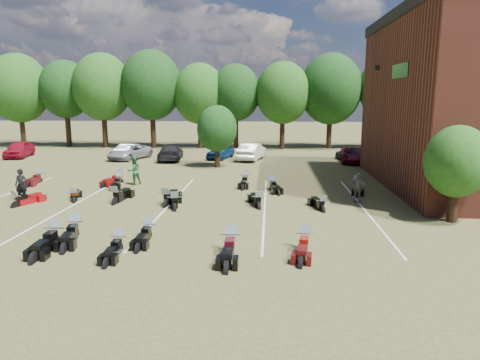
# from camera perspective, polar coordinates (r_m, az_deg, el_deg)

# --- Properties ---
(ground) EXTENTS (160.00, 160.00, 0.00)m
(ground) POSITION_cam_1_polar(r_m,az_deg,el_deg) (19.29, -2.79, -5.75)
(ground) COLOR brown
(ground) RESTS_ON ground
(car_0) EXTENTS (2.68, 4.72, 1.51)m
(car_0) POSITION_cam_1_polar(r_m,az_deg,el_deg) (45.05, -27.35, 3.67)
(car_0) COLOR maroon
(car_0) RESTS_ON ground
(car_1) EXTENTS (2.13, 4.19, 1.32)m
(car_1) POSITION_cam_1_polar(r_m,az_deg,el_deg) (41.06, -14.36, 3.82)
(car_1) COLOR #B4B5B9
(car_1) RESTS_ON ground
(car_2) EXTENTS (3.63, 5.13, 1.30)m
(car_2) POSITION_cam_1_polar(r_m,az_deg,el_deg) (40.07, -14.48, 3.63)
(car_2) COLOR gray
(car_2) RESTS_ON ground
(car_3) EXTENTS (2.41, 4.91, 1.37)m
(car_3) POSITION_cam_1_polar(r_m,az_deg,el_deg) (38.61, -9.24, 3.63)
(car_3) COLOR black
(car_3) RESTS_ON ground
(car_4) EXTENTS (2.56, 4.22, 1.34)m
(car_4) POSITION_cam_1_polar(r_m,az_deg,el_deg) (39.25, -2.60, 3.86)
(car_4) COLOR navy
(car_4) RESTS_ON ground
(car_5) EXTENTS (2.53, 4.83, 1.51)m
(car_5) POSITION_cam_1_polar(r_m,az_deg,el_deg) (38.36, 1.57, 3.83)
(car_5) COLOR beige
(car_5) RESTS_ON ground
(car_6) EXTENTS (2.69, 4.92, 1.31)m
(car_6) POSITION_cam_1_polar(r_m,az_deg,el_deg) (38.13, 14.96, 3.26)
(car_6) COLOR #5E051A
(car_6) RESTS_ON ground
(car_7) EXTENTS (3.15, 4.77, 1.29)m
(car_7) POSITION_cam_1_polar(r_m,az_deg,el_deg) (38.83, 14.95, 3.38)
(car_7) COLOR #36373B
(car_7) RESTS_ON ground
(person_black) EXTENTS (0.66, 0.44, 1.76)m
(person_black) POSITION_cam_1_polar(r_m,az_deg,el_deg) (25.96, -27.16, -0.59)
(person_black) COLOR black
(person_black) RESTS_ON ground
(person_green) EXTENTS (1.11, 1.09, 1.81)m
(person_green) POSITION_cam_1_polar(r_m,az_deg,el_deg) (28.21, -13.93, 1.19)
(person_green) COLOR #256330
(person_green) RESTS_ON ground
(person_grey) EXTENTS (1.04, 0.85, 1.65)m
(person_grey) POSITION_cam_1_polar(r_m,az_deg,el_deg) (23.50, 15.46, -1.01)
(person_grey) COLOR #635A55
(person_grey) RESTS_ON ground
(motorcycle_1) EXTENTS (1.21, 2.48, 1.32)m
(motorcycle_1) POSITION_cam_1_polar(r_m,az_deg,el_deg) (18.61, -21.08, -7.13)
(motorcycle_1) COLOR black
(motorcycle_1) RESTS_ON ground
(motorcycle_2) EXTENTS (0.96, 2.49, 1.36)m
(motorcycle_2) POSITION_cam_1_polar(r_m,az_deg,el_deg) (17.99, -23.37, -7.92)
(motorcycle_2) COLOR black
(motorcycle_2) RESTS_ON ground
(motorcycle_3) EXTENTS (0.74, 2.05, 1.13)m
(motorcycle_3) POSITION_cam_1_polar(r_m,az_deg,el_deg) (16.50, -15.78, -9.11)
(motorcycle_3) COLOR black
(motorcycle_3) RESTS_ON ground
(motorcycle_4) EXTENTS (0.72, 2.13, 1.18)m
(motorcycle_4) POSITION_cam_1_polar(r_m,az_deg,el_deg) (17.67, -12.07, -7.57)
(motorcycle_4) COLOR black
(motorcycle_4) RESTS_ON ground
(motorcycle_5) EXTENTS (0.81, 2.45, 1.36)m
(motorcycle_5) POSITION_cam_1_polar(r_m,az_deg,el_deg) (15.80, -1.25, -9.59)
(motorcycle_5) COLOR black
(motorcycle_5) RESTS_ON ground
(motorcycle_6) EXTENTS (1.05, 2.33, 1.25)m
(motorcycle_6) POSITION_cam_1_polar(r_m,az_deg,el_deg) (16.23, 8.59, -9.15)
(motorcycle_6) COLOR #42090A
(motorcycle_6) RESTS_ON ground
(motorcycle_7) EXTENTS (1.41, 2.31, 1.23)m
(motorcycle_7) POSITION_cam_1_polar(r_m,az_deg,el_deg) (24.82, -27.62, -3.20)
(motorcycle_7) COLOR maroon
(motorcycle_7) RESTS_ON ground
(motorcycle_8) EXTENTS (1.26, 2.10, 1.12)m
(motorcycle_8) POSITION_cam_1_polar(r_m,az_deg,el_deg) (24.66, -21.20, -2.77)
(motorcycle_8) COLOR black
(motorcycle_8) RESTS_ON ground
(motorcycle_9) EXTENTS (0.96, 2.51, 1.37)m
(motorcycle_9) POSITION_cam_1_polar(r_m,az_deg,el_deg) (23.57, -16.26, -3.08)
(motorcycle_9) COLOR black
(motorcycle_9) RESTS_ON ground
(motorcycle_10) EXTENTS (0.92, 2.54, 1.40)m
(motorcycle_10) POSITION_cam_1_polar(r_m,az_deg,el_deg) (22.47, -9.80, -3.47)
(motorcycle_10) COLOR black
(motorcycle_10) RESTS_ON ground
(motorcycle_11) EXTENTS (1.28, 2.54, 1.36)m
(motorcycle_11) POSITION_cam_1_polar(r_m,az_deg,el_deg) (21.68, -8.67, -3.97)
(motorcycle_11) COLOR black
(motorcycle_11) RESTS_ON ground
(motorcycle_12) EXTENTS (1.19, 2.39, 1.28)m
(motorcycle_12) POSITION_cam_1_polar(r_m,az_deg,el_deg) (21.76, 2.49, -3.80)
(motorcycle_12) COLOR black
(motorcycle_12) RESTS_ON ground
(motorcycle_13) EXTENTS (1.10, 2.15, 1.15)m
(motorcycle_13) POSITION_cam_1_polar(r_m,az_deg,el_deg) (21.55, 10.91, -4.14)
(motorcycle_13) COLOR black
(motorcycle_13) RESTS_ON ground
(motorcycle_14) EXTENTS (0.85, 2.25, 1.23)m
(motorcycle_14) POSITION_cam_1_polar(r_m,az_deg,el_deg) (31.25, -25.13, -0.28)
(motorcycle_14) COLOR #480A10
(motorcycle_14) RESTS_ON ground
(motorcycle_15) EXTENTS (1.32, 2.31, 1.23)m
(motorcycle_15) POSITION_cam_1_polar(r_m,az_deg,el_deg) (29.20, -15.75, -0.37)
(motorcycle_15) COLOR maroon
(motorcycle_15) RESTS_ON ground
(motorcycle_16) EXTENTS (1.06, 2.20, 1.18)m
(motorcycle_16) POSITION_cam_1_polar(r_m,az_deg,el_deg) (28.32, -15.82, -0.72)
(motorcycle_16) COLOR black
(motorcycle_16) RESTS_ON ground
(motorcycle_18) EXTENTS (0.78, 2.21, 1.22)m
(motorcycle_18) POSITION_cam_1_polar(r_m,az_deg,el_deg) (27.56, 0.74, -0.62)
(motorcycle_18) COLOR black
(motorcycle_18) RESTS_ON ground
(motorcycle_19) EXTENTS (1.19, 2.23, 1.19)m
(motorcycle_19) POSITION_cam_1_polar(r_m,az_deg,el_deg) (26.23, 4.23, -1.25)
(motorcycle_19) COLOR black
(motorcycle_19) RESTS_ON ground
(motorcycle_20) EXTENTS (1.09, 2.38, 1.28)m
(motorcycle_20) POSITION_cam_1_polar(r_m,az_deg,el_deg) (26.83, 15.30, -1.33)
(motorcycle_20) COLOR black
(motorcycle_20) RESTS_ON ground
(tree_line) EXTENTS (56.00, 6.00, 9.79)m
(tree_line) POSITION_cam_1_polar(r_m,az_deg,el_deg) (47.45, 0.15, 11.93)
(tree_line) COLOR black
(tree_line) RESTS_ON ground
(young_tree_near_building) EXTENTS (2.80, 2.80, 4.16)m
(young_tree_near_building) POSITION_cam_1_polar(r_m,az_deg,el_deg) (21.21, 26.96, 2.21)
(young_tree_near_building) COLOR black
(young_tree_near_building) RESTS_ON ground
(young_tree_midfield) EXTENTS (3.20, 3.20, 4.70)m
(young_tree_midfield) POSITION_cam_1_polar(r_m,az_deg,el_deg) (34.18, -3.09, 6.87)
(young_tree_midfield) COLOR black
(young_tree_midfield) RESTS_ON ground
(parking_lines) EXTENTS (20.10, 14.00, 0.01)m
(parking_lines) POSITION_cam_1_polar(r_m,az_deg,el_deg) (22.66, -9.45, -3.32)
(parking_lines) COLOR silver
(parking_lines) RESTS_ON ground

